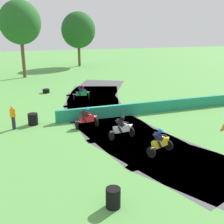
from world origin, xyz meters
The scene contains 14 objects.
ground_plane centered at (0.00, 0.00, 0.00)m, with size 120.00×120.00×0.00m, color #569947.
track_asphalt centered at (1.20, 0.06, 0.00)m, with size 10.19×30.50×0.01m.
safety_barrier centered at (5.53, 0.28, 0.45)m, with size 0.30×18.26×0.90m, color #1E8466.
motorcycle_lead_green centered at (-0.55, 5.77, 0.64)m, with size 1.72×1.04×1.43m.
motorcycle_chase_red centered at (-1.60, -1.62, 0.63)m, with size 1.68×0.94×1.42m.
motorcycle_trailing_white centered at (0.08, -4.09, 0.66)m, with size 1.67×0.94×1.43m.
motorcycle_fourth_yellow centered at (1.35, -6.72, 0.66)m, with size 1.67×1.22×1.43m.
tire_stack_near centered at (-3.58, 9.49, 0.20)m, with size 0.69×0.69×0.40m.
tire_stack_mid_a centered at (-5.12, -0.05, 0.40)m, with size 0.68×0.68×0.80m.
tire_stack_mid_b centered at (-2.46, -10.58, 0.40)m, with size 0.57×0.57×0.80m.
track_marshal centered at (-6.36, -0.62, 0.82)m, with size 0.34×0.24×1.63m.
traffic_cone centered at (6.92, -4.67, 0.22)m, with size 0.28×0.28×0.44m, color orange.
tree_far_left centered at (-5.64, 19.38, 6.91)m, with size 5.17×5.17×9.65m.
tree_far_right centered at (3.15, 27.79, 5.80)m, with size 5.48×5.48×8.70m.
Camera 1 is at (-5.13, -19.49, 6.68)m, focal length 45.51 mm.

